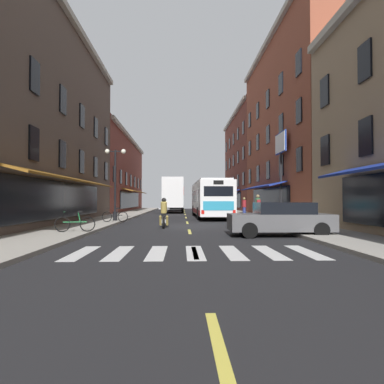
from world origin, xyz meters
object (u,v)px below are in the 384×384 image
(motorcycle_rider, at_px, (164,215))
(box_truck, at_px, (173,195))
(pedestrian_mid, at_px, (244,207))
(bicycle_near, at_px, (115,216))
(bicycle_mid, at_px, (75,224))
(pedestrian_near, at_px, (258,206))
(billboard_sign, at_px, (281,154))
(sedan_mid, at_px, (281,219))
(sedan_near, at_px, (175,205))
(street_lamp_twin, at_px, (115,181))
(transit_bus, at_px, (210,199))

(motorcycle_rider, bearing_deg, box_truck, 89.98)
(box_truck, relative_size, pedestrian_mid, 4.77)
(bicycle_near, relative_size, bicycle_mid, 1.01)
(pedestrian_near, bearing_deg, bicycle_near, -163.39)
(box_truck, bearing_deg, bicycle_mid, -98.27)
(box_truck, xyz_separation_m, pedestrian_near, (6.57, -15.91, -0.99))
(box_truck, distance_m, bicycle_near, 19.26)
(bicycle_near, bearing_deg, billboard_sign, 16.42)
(box_truck, bearing_deg, sedan_mid, -78.75)
(sedan_mid, bearing_deg, sedan_near, 98.24)
(street_lamp_twin, bearing_deg, pedestrian_near, 8.17)
(transit_bus, bearing_deg, sedan_mid, -83.24)
(sedan_near, bearing_deg, pedestrian_near, -75.68)
(bicycle_near, bearing_deg, bicycle_mid, -93.95)
(billboard_sign, distance_m, transit_bus, 7.33)
(sedan_near, xyz_separation_m, pedestrian_mid, (6.35, -21.62, 0.25))
(transit_bus, height_order, sedan_near, transit_bus)
(box_truck, relative_size, pedestrian_near, 4.29)
(bicycle_mid, bearing_deg, pedestrian_mid, 53.79)
(bicycle_near, xyz_separation_m, pedestrian_near, (9.82, 3.01, 0.59))
(box_truck, height_order, motorcycle_rider, box_truck)
(billboard_sign, relative_size, pedestrian_mid, 4.00)
(billboard_sign, distance_m, pedestrian_near, 4.31)
(sedan_mid, xyz_separation_m, pedestrian_near, (1.37, 10.26, 0.37))
(sedan_near, height_order, pedestrian_near, pedestrian_near)
(bicycle_mid, bearing_deg, billboard_sign, 39.52)
(transit_bus, bearing_deg, bicycle_near, -131.11)
(billboard_sign, height_order, pedestrian_mid, billboard_sign)
(sedan_near, distance_m, sedan_mid, 36.41)
(sedan_near, relative_size, pedestrian_mid, 2.85)
(sedan_near, bearing_deg, transit_bus, -80.73)
(transit_bus, xyz_separation_m, bicycle_mid, (-7.14, -14.22, -1.14))
(pedestrian_near, bearing_deg, bicycle_mid, -137.47)
(motorcycle_rider, bearing_deg, pedestrian_near, 40.97)
(bicycle_mid, distance_m, pedestrian_near, 14.05)
(motorcycle_rider, xyz_separation_m, pedestrian_near, (6.58, 5.71, 0.39))
(transit_bus, bearing_deg, pedestrian_mid, -9.94)
(box_truck, distance_m, motorcycle_rider, 21.67)
(sedan_near, bearing_deg, motorcycle_rider, -90.00)
(billboard_sign, relative_size, motorcycle_rider, 3.12)
(billboard_sign, distance_m, bicycle_mid, 16.33)
(billboard_sign, height_order, bicycle_near, billboard_sign)
(sedan_near, xyz_separation_m, bicycle_near, (-3.24, -28.78, -0.21))
(sedan_mid, distance_m, motorcycle_rider, 6.92)
(sedan_near, relative_size, motorcycle_rider, 2.23)
(street_lamp_twin, bearing_deg, billboard_sign, 8.93)
(bicycle_mid, distance_m, pedestrian_mid, 17.00)
(box_truck, bearing_deg, billboard_sign, -61.48)
(motorcycle_rider, bearing_deg, billboard_sign, 36.10)
(bicycle_mid, bearing_deg, transit_bus, 63.34)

